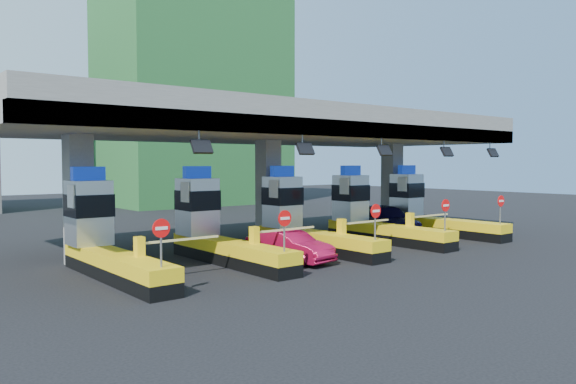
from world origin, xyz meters
TOP-DOWN VIEW (x-y plane):
  - ground at (0.00, 0.00)m, footprint 120.00×120.00m
  - toll_canopy at (0.00, 2.87)m, footprint 28.00×12.09m
  - toll_lane_far_left at (-10.00, 0.28)m, footprint 4.43×8.00m
  - toll_lane_left at (-5.00, 0.28)m, footprint 4.43×8.00m
  - toll_lane_center at (0.00, 0.28)m, footprint 4.43×8.00m
  - toll_lane_right at (5.00, 0.28)m, footprint 4.43×8.00m
  - toll_lane_far_right at (10.00, 0.28)m, footprint 4.43×8.00m
  - bg_building_scaffold at (12.00, 32.00)m, footprint 18.00×12.00m
  - van at (7.72, 1.51)m, footprint 3.78×5.85m
  - red_car at (-2.65, -2.06)m, footprint 2.02×4.35m

SIDE VIEW (x-z plane):
  - ground at x=0.00m, z-range 0.00..0.00m
  - red_car at x=-2.65m, z-range 0.00..1.38m
  - van at x=7.72m, z-range 0.00..1.85m
  - toll_lane_far_left at x=-10.00m, z-range -0.68..3.47m
  - toll_lane_left at x=-5.00m, z-range -0.68..3.47m
  - toll_lane_center at x=0.00m, z-range -0.68..3.47m
  - toll_lane_right at x=5.00m, z-range -0.68..3.47m
  - toll_lane_far_right at x=10.00m, z-range -0.68..3.47m
  - toll_canopy at x=0.00m, z-range 2.63..9.63m
  - bg_building_scaffold at x=12.00m, z-range 0.00..28.00m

